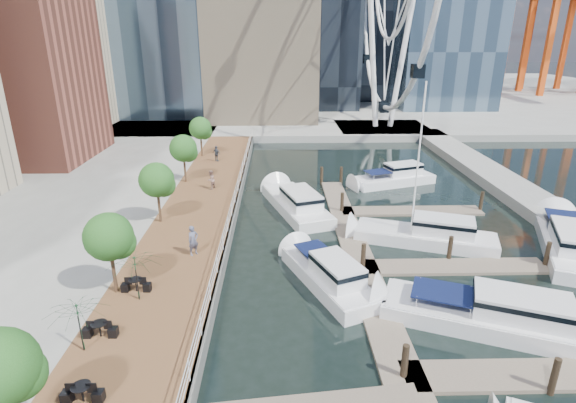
# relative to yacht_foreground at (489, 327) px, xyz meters

# --- Properties ---
(ground) EXTENTS (520.00, 520.00, 0.00)m
(ground) POSITION_rel_yacht_foreground_xyz_m (-8.52, -1.70, 0.00)
(ground) COLOR black
(ground) RESTS_ON ground
(boardwalk) EXTENTS (6.00, 60.00, 1.00)m
(boardwalk) POSITION_rel_yacht_foreground_xyz_m (-17.52, 13.30, 0.50)
(boardwalk) COLOR brown
(boardwalk) RESTS_ON ground
(seawall) EXTENTS (0.25, 60.00, 1.00)m
(seawall) POSITION_rel_yacht_foreground_xyz_m (-14.52, 13.30, 0.50)
(seawall) COLOR #595954
(seawall) RESTS_ON ground
(land_far) EXTENTS (200.00, 114.00, 1.00)m
(land_far) POSITION_rel_yacht_foreground_xyz_m (-8.52, 100.30, 0.50)
(land_far) COLOR gray
(land_far) RESTS_ON ground
(breakwater) EXTENTS (4.00, 60.00, 1.00)m
(breakwater) POSITION_rel_yacht_foreground_xyz_m (11.48, 18.30, 0.50)
(breakwater) COLOR gray
(breakwater) RESTS_ON ground
(pier) EXTENTS (14.00, 12.00, 1.00)m
(pier) POSITION_rel_yacht_foreground_xyz_m (5.48, 50.30, 0.50)
(pier) COLOR gray
(pier) RESTS_ON ground
(railing) EXTENTS (0.10, 60.00, 1.05)m
(railing) POSITION_rel_yacht_foreground_xyz_m (-14.62, 13.30, 1.52)
(railing) COLOR white
(railing) RESTS_ON boardwalk
(floating_docks) EXTENTS (16.00, 34.00, 2.60)m
(floating_docks) POSITION_rel_yacht_foreground_xyz_m (-0.56, 8.28, 0.49)
(floating_docks) COLOR #6D6051
(floating_docks) RESTS_ON ground
(port_cranes) EXTENTS (40.00, 52.00, 38.00)m
(port_cranes) POSITION_rel_yacht_foreground_xyz_m (59.14, 93.97, 20.00)
(port_cranes) COLOR #D84C14
(port_cranes) RESTS_ON ground
(street_trees) EXTENTS (2.60, 42.60, 4.60)m
(street_trees) POSITION_rel_yacht_foreground_xyz_m (-19.92, 12.30, 4.29)
(street_trees) COLOR #3F2B1C
(street_trees) RESTS_ON ground
(cafe_tables) EXTENTS (2.50, 13.70, 0.74)m
(cafe_tables) POSITION_rel_yacht_foreground_xyz_m (-18.92, -3.70, 1.37)
(cafe_tables) COLOR black
(cafe_tables) RESTS_ON ground
(yacht_foreground) EXTENTS (12.35, 7.50, 2.15)m
(yacht_foreground) POSITION_rel_yacht_foreground_xyz_m (0.00, 0.00, 0.00)
(yacht_foreground) COLOR silver
(yacht_foreground) RESTS_ON ground
(pedestrian_near) EXTENTS (0.85, 0.83, 1.98)m
(pedestrian_near) POSITION_rel_yacht_foreground_xyz_m (-16.41, 6.67, 1.99)
(pedestrian_near) COLOR #4E5168
(pedestrian_near) RESTS_ON boardwalk
(pedestrian_mid) EXTENTS (0.97, 1.06, 1.75)m
(pedestrian_mid) POSITION_rel_yacht_foreground_xyz_m (-17.14, 20.00, 1.87)
(pedestrian_mid) COLOR gray
(pedestrian_mid) RESTS_ON boardwalk
(pedestrian_far) EXTENTS (1.09, 0.95, 1.76)m
(pedestrian_far) POSITION_rel_yacht_foreground_xyz_m (-17.86, 29.83, 1.88)
(pedestrian_far) COLOR #383C46
(pedestrian_far) RESTS_ON boardwalk
(moored_yachts) EXTENTS (26.00, 38.79, 11.50)m
(moored_yachts) POSITION_rel_yacht_foreground_xyz_m (-0.44, 9.65, 0.00)
(moored_yachts) COLOR silver
(moored_yachts) RESTS_ON ground
(cafe_seating) EXTENTS (4.71, 14.53, 2.63)m
(cafe_seating) POSITION_rel_yacht_foreground_xyz_m (-19.19, -3.29, 2.26)
(cafe_seating) COLOR black
(cafe_seating) RESTS_ON ground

